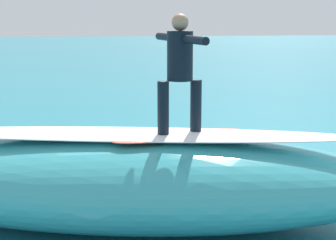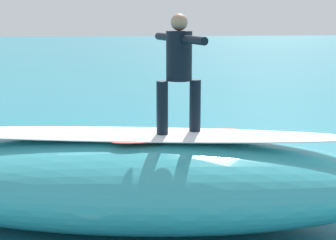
# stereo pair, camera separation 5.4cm
# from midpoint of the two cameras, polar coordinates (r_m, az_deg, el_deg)

# --- Properties ---
(ground_plane) EXTENTS (120.00, 120.00, 0.00)m
(ground_plane) POSITION_cam_midpoint_polar(r_m,az_deg,el_deg) (9.67, -5.00, -6.24)
(ground_plane) COLOR teal
(wave_crest) EXTENTS (7.78, 3.75, 1.25)m
(wave_crest) POSITION_cam_midpoint_polar(r_m,az_deg,el_deg) (7.48, -4.35, -6.53)
(wave_crest) COLOR teal
(wave_crest) RESTS_ON ground_plane
(wave_foam_lip) EXTENTS (6.40, 1.93, 0.08)m
(wave_foam_lip) POSITION_cam_midpoint_polar(r_m,az_deg,el_deg) (7.30, -4.43, -1.56)
(wave_foam_lip) COLOR white
(wave_foam_lip) RESTS_ON wave_crest
(surfboard_riding) EXTENTS (2.03, 1.08, 0.07)m
(surfboard_riding) POSITION_cam_midpoint_polar(r_m,az_deg,el_deg) (7.24, 1.05, -1.69)
(surfboard_riding) COLOR #E0563D
(surfboard_riding) RESTS_ON wave_crest
(surfer_riding) EXTENTS (0.62, 1.49, 1.61)m
(surfer_riding) POSITION_cam_midpoint_polar(r_m,az_deg,el_deg) (7.08, 1.07, 5.96)
(surfer_riding) COLOR black
(surfer_riding) RESTS_ON surfboard_riding
(surfboard_paddling) EXTENTS (1.89, 2.19, 0.08)m
(surfboard_paddling) POSITION_cam_midpoint_polar(r_m,az_deg,el_deg) (11.43, -0.94, -3.21)
(surfboard_paddling) COLOR #33B2D1
(surfboard_paddling) RESTS_ON ground_plane
(surfer_paddling) EXTENTS (1.11, 1.32, 0.28)m
(surfer_paddling) POSITION_cam_midpoint_polar(r_m,az_deg,el_deg) (11.47, -1.34, -2.33)
(surfer_paddling) COLOR black
(surfer_paddling) RESTS_ON surfboard_paddling
(foam_patch_mid) EXTENTS (0.58, 0.61, 0.14)m
(foam_patch_mid) POSITION_cam_midpoint_polar(r_m,az_deg,el_deg) (11.88, -1.29, -2.49)
(foam_patch_mid) COLOR white
(foam_patch_mid) RESTS_ON ground_plane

